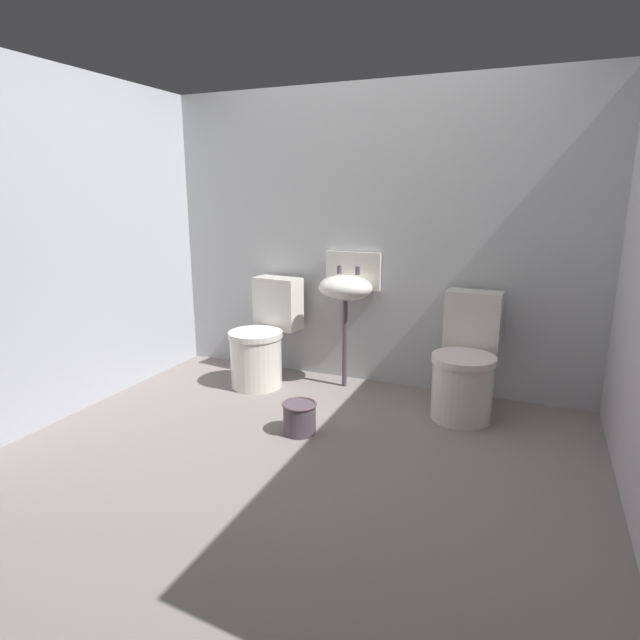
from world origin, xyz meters
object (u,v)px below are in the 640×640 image
Objects in this scene: toilet_right at (465,367)px; sink at (347,286)px; toilet_left at (263,342)px; bucket at (300,417)px.

sink is at bearing -10.77° from toilet_right.
sink reaches higher than toilet_left.
toilet_left is 0.79× the size of sink.
toilet_right reaches higher than bucket.
toilet_left is 0.95m from bucket.
toilet_left is 1.00× the size of toilet_right.
toilet_right is (1.49, -0.00, 0.00)m from toilet_left.
toilet_left is at bearing 132.22° from bucket.
bucket is (0.62, -0.68, -0.22)m from toilet_left.
sink is at bearing -155.37° from toilet_left.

